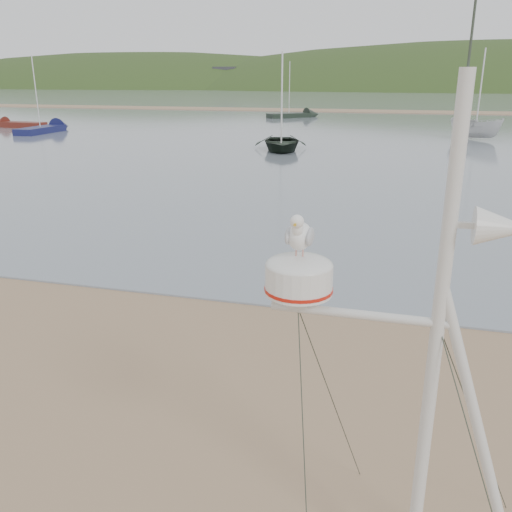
% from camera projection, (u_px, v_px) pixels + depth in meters
% --- Properties ---
extents(ground, '(560.00, 560.00, 0.00)m').
position_uv_depth(ground, '(56.00, 400.00, 7.74)').
color(ground, '#896B4F').
rests_on(ground, ground).
extents(water, '(560.00, 256.00, 0.04)m').
position_uv_depth(water, '(390.00, 96.00, 128.64)').
color(water, slate).
rests_on(water, ground).
extents(sandbar, '(560.00, 7.00, 0.07)m').
position_uv_depth(sandbar, '(373.00, 111.00, 71.83)').
color(sandbar, '#896B4F').
rests_on(sandbar, water).
extents(hill_ridge, '(620.00, 180.00, 80.00)m').
position_uv_depth(hill_ridge, '(441.00, 138.00, 224.56)').
color(hill_ridge, '#233716').
rests_on(hill_ridge, ground).
extents(far_cottages, '(294.40, 6.30, 8.00)m').
position_uv_depth(far_cottages, '(406.00, 78.00, 185.26)').
color(far_cottages, silver).
rests_on(far_cottages, ground).
extents(mast_rig, '(2.40, 2.56, 5.42)m').
position_uv_depth(mast_rig, '(415.00, 459.00, 4.59)').
color(mast_rig, silver).
rests_on(mast_rig, ground).
extents(boat_dark, '(3.45, 1.75, 4.64)m').
position_uv_depth(boat_dark, '(282.00, 112.00, 32.95)').
color(boat_dark, black).
rests_on(boat_dark, water).
extents(boat_white, '(2.26, 2.25, 4.21)m').
position_uv_depth(boat_white, '(478.00, 110.00, 39.06)').
color(boat_white, silver).
rests_on(boat_white, water).
extents(sailboat_dark_mid, '(5.87, 5.66, 6.54)m').
position_uv_depth(sailboat_dark_mid, '(302.00, 115.00, 61.51)').
color(sailboat_dark_mid, black).
rests_on(sailboat_dark_mid, ground).
extents(dinghy_red_far, '(5.74, 1.80, 1.38)m').
position_uv_depth(dinghy_red_far, '(11.00, 124.00, 49.28)').
color(dinghy_red_far, '#581C14').
rests_on(dinghy_red_far, ground).
extents(sailboat_blue_near, '(1.79, 6.59, 6.52)m').
position_uv_depth(sailboat_blue_near, '(52.00, 128.00, 45.62)').
color(sailboat_blue_near, '#141748').
rests_on(sailboat_blue_near, ground).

